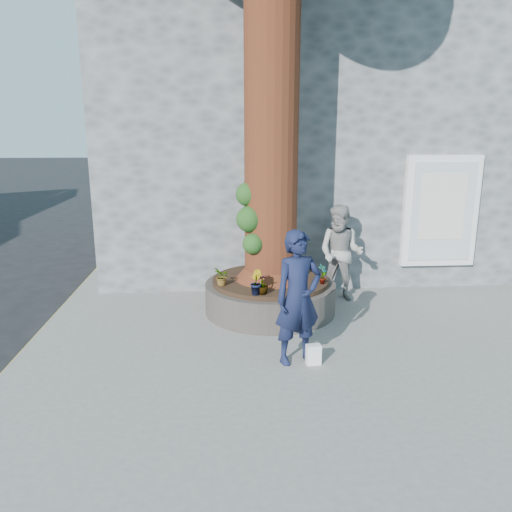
{
  "coord_description": "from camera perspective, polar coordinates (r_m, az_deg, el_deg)",
  "views": [
    {
      "loc": [
        -0.03,
        -6.39,
        3.24
      ],
      "look_at": [
        0.51,
        1.54,
        1.25
      ],
      "focal_mm": 35.0,
      "sensor_mm": 36.0,
      "label": 1
    }
  ],
  "objects": [
    {
      "name": "ground",
      "position": [
        7.16,
        -3.34,
        -12.85
      ],
      "size": [
        120.0,
        120.0,
        0.0
      ],
      "primitive_type": "plane",
      "color": "black",
      "rests_on": "ground"
    },
    {
      "name": "pavement",
      "position": [
        8.19,
        7.25,
        -8.91
      ],
      "size": [
        9.0,
        8.0,
        0.12
      ],
      "primitive_type": "cube",
      "color": "slate",
      "rests_on": "ground"
    },
    {
      "name": "yellow_line",
      "position": [
        8.61,
        -24.45,
        -9.35
      ],
      "size": [
        0.1,
        30.0,
        0.01
      ],
      "primitive_type": "cube",
      "color": "yellow",
      "rests_on": "ground"
    },
    {
      "name": "stone_shop",
      "position": [
        13.82,
        6.82,
        13.62
      ],
      "size": [
        10.3,
        8.3,
        6.3
      ],
      "color": "#525558",
      "rests_on": "ground"
    },
    {
      "name": "planter",
      "position": [
        8.89,
        1.64,
        -4.49
      ],
      "size": [
        2.3,
        2.3,
        0.6
      ],
      "color": "black",
      "rests_on": "pavement"
    },
    {
      "name": "man",
      "position": [
        6.8,
        4.83,
        -4.78
      ],
      "size": [
        0.79,
        0.64,
        1.86
      ],
      "primitive_type": "imported",
      "rotation": [
        0.0,
        0.0,
        0.33
      ],
      "color": "#131834",
      "rests_on": "pavement"
    },
    {
      "name": "woman",
      "position": [
        9.5,
        9.66,
        0.36
      ],
      "size": [
        1.1,
        1.04,
        1.8
      ],
      "primitive_type": "imported",
      "rotation": [
        0.0,
        0.0,
        -0.54
      ],
      "color": "#999592",
      "rests_on": "pavement"
    },
    {
      "name": "shopping_bag",
      "position": [
        7.03,
        6.59,
        -11.12
      ],
      "size": [
        0.21,
        0.14,
        0.28
      ],
      "primitive_type": "cube",
      "rotation": [
        0.0,
        0.0,
        0.1
      ],
      "color": "white",
      "rests_on": "pavement"
    },
    {
      "name": "plant_a",
      "position": [
        8.52,
        7.61,
        -2.06
      ],
      "size": [
        0.22,
        0.22,
        0.35
      ],
      "primitive_type": "imported",
      "rotation": [
        0.0,
        0.0,
        0.81
      ],
      "color": "gray",
      "rests_on": "planter"
    },
    {
      "name": "plant_b",
      "position": [
        7.91,
        -0.05,
        -3.02
      ],
      "size": [
        0.23,
        0.24,
        0.4
      ],
      "primitive_type": "imported",
      "rotation": [
        0.0,
        0.0,
        1.67
      ],
      "color": "gray",
      "rests_on": "planter"
    },
    {
      "name": "plant_c",
      "position": [
        7.93,
        0.75,
        -3.25
      ],
      "size": [
        0.25,
        0.25,
        0.33
      ],
      "primitive_type": "imported",
      "rotation": [
        0.0,
        0.0,
        3.79
      ],
      "color": "gray",
      "rests_on": "planter"
    },
    {
      "name": "plant_d",
      "position": [
        8.38,
        -3.91,
        -2.37
      ],
      "size": [
        0.3,
        0.32,
        0.31
      ],
      "primitive_type": "imported",
      "rotation": [
        0.0,
        0.0,
        4.91
      ],
      "color": "gray",
      "rests_on": "planter"
    }
  ]
}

